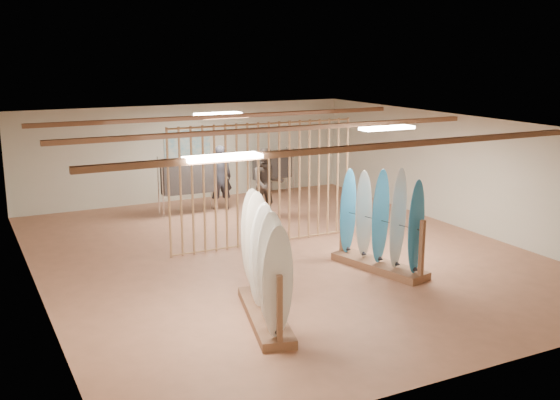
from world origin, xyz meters
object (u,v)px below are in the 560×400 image
rack_left (265,281)px  shopper_a (220,173)px  clothing_rack_a (187,176)px  rack_right (380,236)px  clothing_rack_b (272,165)px  shopper_b (267,179)px

rack_left → shopper_a: size_ratio=1.21×
clothing_rack_a → shopper_a: shopper_a is taller
rack_left → rack_right: bearing=36.3°
shopper_a → clothing_rack_a: bearing=15.7°
clothing_rack_a → clothing_rack_b: (3.09, 1.13, -0.12)m
rack_right → shopper_a: rack_right is taller
rack_left → clothing_rack_b: size_ratio=1.75×
shopper_a → clothing_rack_b: bearing=-144.9°
clothing_rack_a → clothing_rack_b: clothing_rack_a is taller
shopper_b → clothing_rack_b: bearing=72.4°
rack_left → clothing_rack_a: bearing=95.3°
rack_right → shopper_a: 6.30m
rack_right → shopper_b: (-0.17, 4.80, 0.34)m
clothing_rack_a → clothing_rack_b: bearing=20.9°
clothing_rack_b → shopper_a: (-2.11, -1.02, 0.10)m
clothing_rack_b → rack_right: bearing=-106.8°
rack_left → shopper_b: shopper_b is taller
clothing_rack_a → rack_left: bearing=-98.7°
rack_left → shopper_a: bearing=88.3°
rack_right → clothing_rack_b: 7.34m
rack_right → clothing_rack_b: size_ratio=1.58×
rack_left → rack_right: rack_right is taller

